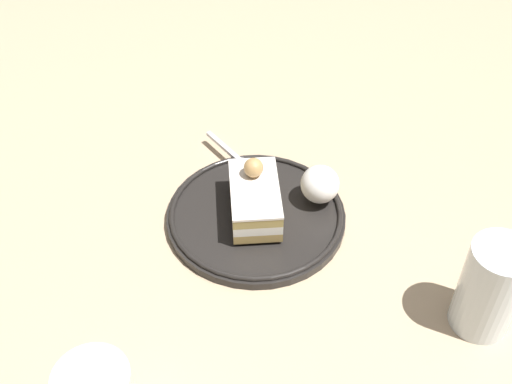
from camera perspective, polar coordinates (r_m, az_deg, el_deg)
name	(u,v)px	position (r m, az deg, el deg)	size (l,w,h in m)	color
ground_plane	(230,215)	(0.77, -2.28, -2.05)	(2.40, 2.40, 0.00)	tan
dessert_plate	(256,215)	(0.76, 0.00, -2.03)	(0.21, 0.21, 0.02)	black
cake_slice	(255,198)	(0.74, -0.11, -0.51)	(0.11, 0.11, 0.06)	tan
whipped_cream_dollop	(320,184)	(0.76, 5.64, 0.69)	(0.05, 0.05, 0.05)	white
fork	(237,159)	(0.82, -1.64, 2.95)	(0.04, 0.12, 0.00)	silver
drink_glass_near	(489,291)	(0.68, 19.80, -8.18)	(0.06, 0.06, 0.11)	silver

